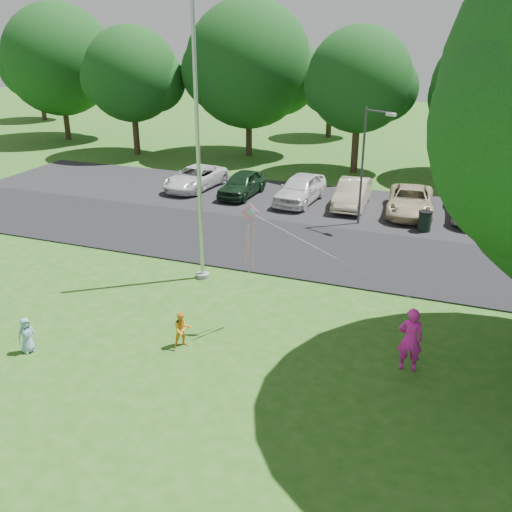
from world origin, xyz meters
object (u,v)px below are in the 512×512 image
(child_blue, at_px, (27,335))
(kite, at_px, (253,229))
(child_yellow, at_px, (182,330))
(trash_can, at_px, (425,222))
(woman, at_px, (410,339))
(flagpole, at_px, (199,167))
(street_lamp, at_px, (367,157))

(child_blue, relative_size, kite, 0.21)
(child_yellow, bearing_deg, trash_can, 22.40)
(kite, bearing_deg, child_blue, -161.61)
(trash_can, xyz_separation_m, woman, (0.67, -11.48, 0.43))
(trash_can, height_order, child_yellow, child_yellow)
(woman, distance_m, child_blue, 10.70)
(woman, height_order, child_yellow, woman)
(woman, height_order, child_blue, woman)
(flagpole, bearing_deg, woman, -23.94)
(woman, bearing_deg, flagpole, -33.14)
(child_blue, height_order, kite, kite)
(kite, bearing_deg, street_lamp, 69.07)
(flagpole, xyz_separation_m, woman, (7.85, -3.48, -3.24))
(child_yellow, bearing_deg, kite, 4.28)
(flagpole, distance_m, kite, 4.35)
(woman, bearing_deg, trash_can, -95.86)
(child_yellow, bearing_deg, flagpole, 65.24)
(woman, relative_size, kite, 0.36)
(woman, relative_size, child_yellow, 1.69)
(woman, bearing_deg, street_lamp, -82.35)
(child_yellow, distance_m, child_blue, 4.40)
(flagpole, relative_size, kite, 1.96)
(street_lamp, relative_size, child_blue, 5.03)
(trash_can, relative_size, woman, 0.53)
(woman, bearing_deg, child_blue, 6.86)
(flagpole, distance_m, child_yellow, 6.07)
(street_lamp, distance_m, kite, 10.87)
(street_lamp, xyz_separation_m, child_yellow, (-2.82, -12.52, -2.69))
(flagpole, relative_size, child_blue, 9.33)
(street_lamp, height_order, woman, street_lamp)
(street_lamp, bearing_deg, flagpole, -94.60)
(trash_can, xyz_separation_m, kite, (-4.05, -10.89, 2.77))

